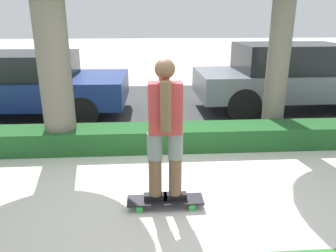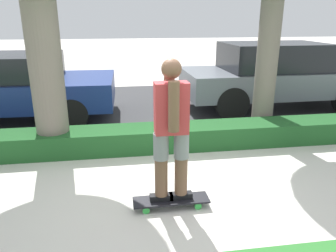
{
  "view_description": "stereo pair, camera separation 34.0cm",
  "coord_description": "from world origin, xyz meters",
  "px_view_note": "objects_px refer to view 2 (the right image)",
  "views": [
    {
      "loc": [
        -0.32,
        -3.42,
        2.07
      ],
      "look_at": [
        -0.05,
        0.6,
        0.71
      ],
      "focal_mm": 35.0,
      "sensor_mm": 36.0,
      "label": 1
    },
    {
      "loc": [
        -0.66,
        -3.38,
        2.07
      ],
      "look_at": [
        -0.05,
        0.6,
        0.71
      ],
      "focal_mm": 35.0,
      "sensor_mm": 36.0,
      "label": 2
    }
  ],
  "objects_px": {
    "skateboard": "(171,201)",
    "parked_car_middle": "(275,75)",
    "skater_person": "(171,129)",
    "parked_car_front": "(10,86)"
  },
  "relations": [
    {
      "from": "skateboard",
      "to": "parked_car_middle",
      "type": "xyz_separation_m",
      "value": [
        3.07,
        3.88,
        0.71
      ]
    },
    {
      "from": "skateboard",
      "to": "parked_car_front",
      "type": "height_order",
      "value": "parked_car_front"
    },
    {
      "from": "parked_car_front",
      "to": "parked_car_middle",
      "type": "xyz_separation_m",
      "value": [
        5.81,
        0.02,
        0.08
      ]
    },
    {
      "from": "skateboard",
      "to": "parked_car_middle",
      "type": "height_order",
      "value": "parked_car_middle"
    },
    {
      "from": "skater_person",
      "to": "parked_car_middle",
      "type": "relative_size",
      "value": 0.37
    },
    {
      "from": "skater_person",
      "to": "skateboard",
      "type": "bearing_deg",
      "value": 0.0
    },
    {
      "from": "skateboard",
      "to": "parked_car_middle",
      "type": "bearing_deg",
      "value": 51.65
    },
    {
      "from": "skateboard",
      "to": "parked_car_front",
      "type": "relative_size",
      "value": 0.21
    },
    {
      "from": "skater_person",
      "to": "parked_car_front",
      "type": "bearing_deg",
      "value": 125.43
    },
    {
      "from": "parked_car_front",
      "to": "parked_car_middle",
      "type": "distance_m",
      "value": 5.81
    }
  ]
}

